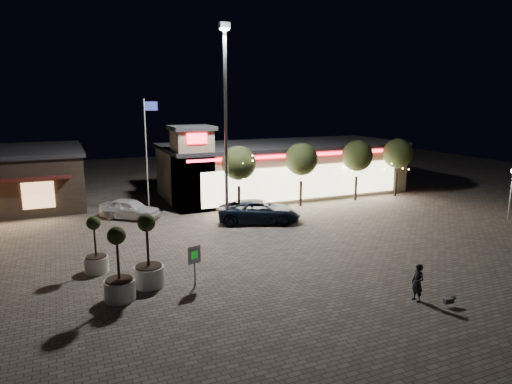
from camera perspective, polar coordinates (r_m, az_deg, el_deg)
name	(u,v)px	position (r m, az deg, el deg)	size (l,w,h in m)	color
ground	(246,275)	(21.53, -1.31, -10.31)	(90.00, 90.00, 0.00)	#6B6256
retail_building	(279,168)	(38.73, 2.84, 3.03)	(20.40, 8.40, 6.10)	tan
floodlight_pole	(226,115)	(28.16, -3.81, 9.57)	(0.60, 0.40, 12.38)	gray
flagpole	(148,147)	(32.15, -13.41, 5.48)	(0.95, 0.10, 8.00)	white
lamp_post_east	(512,184)	(34.76, 29.39, 0.92)	(0.36, 0.36, 3.48)	gray
string_tree_a	(239,163)	(31.97, -2.17, 3.62)	(2.42, 2.42, 4.79)	#332319
string_tree_b	(301,159)	(34.09, 5.70, 4.08)	(2.42, 2.42, 4.79)	#332319
string_tree_c	(357,156)	(36.77, 12.54, 4.42)	(2.42, 2.42, 4.79)	#332319
string_tree_d	(398,154)	(39.25, 17.29, 4.62)	(2.42, 2.42, 4.79)	#332319
pickup_truck	(259,211)	(29.90, 0.42, -2.44)	(2.49, 5.40, 1.50)	black
white_sedan	(130,209)	(31.98, -15.52, -2.03)	(1.65, 4.10, 1.40)	silver
pedestrian	(418,283)	(19.77, 19.56, -10.66)	(0.57, 0.37, 1.55)	black
dog	(450,300)	(19.93, 23.11, -12.29)	(0.53, 0.19, 0.29)	#59514C
planter_left	(96,255)	(22.85, -19.37, -7.43)	(1.10, 1.10, 2.71)	silver
planter_mid	(119,277)	(19.53, -16.74, -10.19)	(1.25, 1.25, 3.08)	silver
planter_right	(148,264)	(20.53, -13.29, -8.75)	(1.32, 1.32, 3.25)	silver
valet_sign	(194,258)	(20.04, -7.71, -8.21)	(0.60, 0.21, 1.83)	gray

